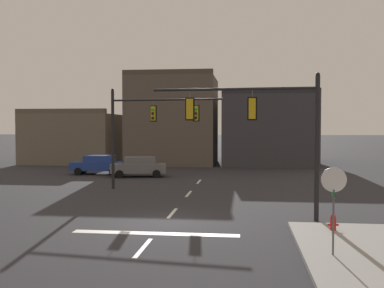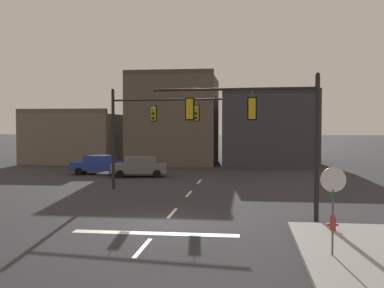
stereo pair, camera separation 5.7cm
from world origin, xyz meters
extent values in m
plane|color=#2B2B30|center=(0.00, 0.00, 0.00)|extent=(400.00, 400.00, 0.00)
cube|color=gray|center=(7.63, -4.00, 0.07)|extent=(5.00, 8.00, 0.15)
cube|color=silver|center=(0.00, -2.00, 0.00)|extent=(6.40, 0.50, 0.01)
cube|color=silver|center=(0.00, -4.00, 0.00)|extent=(0.16, 2.40, 0.01)
cube|color=silver|center=(0.00, 2.00, 0.00)|extent=(0.16, 2.40, 0.01)
cube|color=silver|center=(0.00, 8.00, 0.00)|extent=(0.16, 2.40, 0.01)
cube|color=silver|center=(0.00, 14.00, 0.00)|extent=(0.16, 2.40, 0.01)
cylinder|color=black|center=(6.42, 1.04, 3.11)|extent=(0.20, 0.20, 6.22)
cylinder|color=black|center=(2.85, 1.22, 5.70)|extent=(7.16, 0.47, 0.12)
sphere|color=black|center=(6.42, 1.04, 6.27)|extent=(0.18, 0.18, 0.18)
cylinder|color=#56565B|center=(3.67, 1.18, 5.46)|extent=(0.03, 0.03, 0.35)
cube|color=gold|center=(3.67, 1.18, 4.84)|extent=(0.31, 0.25, 0.90)
sphere|color=green|center=(3.68, 1.31, 5.12)|extent=(0.20, 0.20, 0.20)
sphere|color=#2D2314|center=(3.68, 1.31, 4.84)|extent=(0.20, 0.20, 0.20)
sphere|color=black|center=(3.68, 1.31, 4.55)|extent=(0.20, 0.20, 0.20)
cube|color=black|center=(3.67, 1.16, 4.84)|extent=(0.42, 0.05, 1.02)
cylinder|color=#56565B|center=(0.92, 1.32, 5.46)|extent=(0.03, 0.03, 0.35)
cube|color=gold|center=(0.92, 1.32, 4.84)|extent=(0.31, 0.25, 0.90)
sphere|color=green|center=(0.92, 1.45, 5.12)|extent=(0.20, 0.20, 0.20)
sphere|color=#2D2314|center=(0.92, 1.45, 4.84)|extent=(0.20, 0.20, 0.20)
sphere|color=black|center=(0.92, 1.45, 4.55)|extent=(0.20, 0.20, 0.20)
cube|color=black|center=(0.92, 1.30, 4.84)|extent=(0.42, 0.05, 1.02)
cylinder|color=black|center=(-5.17, 9.61, 3.19)|extent=(0.20, 0.20, 6.38)
cylinder|color=black|center=(-1.59, 9.20, 5.74)|extent=(7.17, 0.95, 0.12)
sphere|color=black|center=(-5.17, 9.61, 6.43)|extent=(0.18, 0.18, 0.18)
cylinder|color=#56565B|center=(-2.41, 9.29, 5.50)|extent=(0.03, 0.03, 0.35)
cube|color=gold|center=(-2.41, 9.29, 4.88)|extent=(0.33, 0.27, 0.90)
sphere|color=green|center=(-2.43, 9.16, 5.16)|extent=(0.20, 0.20, 0.20)
sphere|color=#2D2314|center=(-2.43, 9.16, 4.88)|extent=(0.20, 0.20, 0.20)
sphere|color=black|center=(-2.43, 9.16, 4.60)|extent=(0.20, 0.20, 0.20)
cube|color=black|center=(-2.41, 9.31, 4.88)|extent=(0.42, 0.08, 1.02)
cylinder|color=#56565B|center=(0.34, 8.97, 5.50)|extent=(0.03, 0.03, 0.35)
cube|color=gold|center=(0.34, 8.97, 4.88)|extent=(0.33, 0.27, 0.90)
sphere|color=green|center=(0.33, 8.84, 5.16)|extent=(0.20, 0.20, 0.20)
sphere|color=#2D2314|center=(0.33, 8.84, 4.88)|extent=(0.20, 0.20, 0.20)
sphere|color=black|center=(0.33, 8.84, 4.60)|extent=(0.20, 0.20, 0.20)
cube|color=black|center=(0.35, 8.99, 4.88)|extent=(0.42, 0.08, 1.02)
cylinder|color=#56565B|center=(6.04, -4.62, 1.07)|extent=(0.06, 0.06, 2.15)
cylinder|color=white|center=(6.04, -4.62, 2.45)|extent=(0.76, 0.03, 0.76)
cylinder|color=#B21414|center=(6.04, -4.61, 2.45)|extent=(0.68, 0.03, 0.68)
cube|color=#19592D|center=(6.04, -4.62, 2.00)|extent=(0.02, 0.64, 0.16)
cube|color=navy|center=(-9.05, 18.01, 0.70)|extent=(4.55, 2.19, 0.70)
cube|color=navy|center=(-8.90, 18.02, 1.33)|extent=(2.60, 1.82, 0.56)
cube|color=#2D3842|center=(-9.66, 17.95, 1.31)|extent=(0.39, 1.54, 0.47)
cube|color=#2D3842|center=(-7.73, 18.13, 1.31)|extent=(0.35, 1.53, 0.46)
cylinder|color=black|center=(-10.42, 17.03, 0.32)|extent=(0.66, 0.28, 0.64)
cylinder|color=black|center=(-10.57, 18.72, 0.32)|extent=(0.66, 0.28, 0.64)
cylinder|color=black|center=(-7.52, 17.29, 0.32)|extent=(0.66, 0.28, 0.64)
cylinder|color=black|center=(-7.68, 18.99, 0.32)|extent=(0.66, 0.28, 0.64)
sphere|color=silver|center=(-11.17, 17.24, 0.75)|extent=(0.16, 0.16, 0.16)
sphere|color=silver|center=(-11.27, 18.38, 0.75)|extent=(0.16, 0.16, 0.16)
cube|color=maroon|center=(-6.88, 18.21, 0.78)|extent=(0.16, 1.37, 0.12)
cube|color=slate|center=(-5.18, 16.55, 0.70)|extent=(4.67, 2.63, 0.70)
cube|color=slate|center=(-5.03, 16.58, 1.33)|extent=(2.73, 2.05, 0.56)
cube|color=#2D3842|center=(-5.78, 16.43, 1.31)|extent=(0.54, 1.54, 0.47)
cube|color=#2D3842|center=(-3.88, 16.81, 1.31)|extent=(0.51, 1.53, 0.46)
cylinder|color=black|center=(-6.43, 15.43, 0.32)|extent=(0.67, 0.34, 0.64)
cylinder|color=black|center=(-6.77, 17.10, 0.32)|extent=(0.67, 0.34, 0.64)
cylinder|color=black|center=(-3.59, 16.00, 0.32)|extent=(0.67, 0.34, 0.64)
cylinder|color=black|center=(-3.92, 17.67, 0.32)|extent=(0.67, 0.34, 0.64)
sphere|color=silver|center=(-7.20, 15.56, 0.75)|extent=(0.16, 0.16, 0.16)
sphere|color=silver|center=(-7.43, 16.69, 0.75)|extent=(0.16, 0.16, 0.16)
cube|color=maroon|center=(-3.04, 16.98, 0.78)|extent=(0.31, 1.35, 0.12)
cylinder|color=red|center=(6.68, -1.28, 0.33)|extent=(0.22, 0.22, 0.55)
cylinder|color=red|center=(6.68, -1.28, 0.05)|extent=(0.30, 0.30, 0.10)
sphere|color=red|center=(6.68, -1.28, 0.65)|extent=(0.20, 0.20, 0.20)
cylinder|color=red|center=(6.53, -1.28, 0.35)|extent=(0.10, 0.08, 0.08)
cylinder|color=red|center=(6.83, -1.28, 0.35)|extent=(0.10, 0.08, 0.08)
cube|color=#665B4C|center=(-15.68, 31.43, 2.70)|extent=(9.70, 11.75, 5.40)
cube|color=brown|center=(-15.68, 25.86, 5.65)|extent=(9.70, 0.60, 0.50)
cube|color=brown|center=(-4.42, 29.63, 4.64)|extent=(9.19, 8.14, 9.27)
cube|color=#493F35|center=(-4.42, 25.86, 9.52)|extent=(9.19, 0.60, 0.50)
cube|color=#38383D|center=(5.82, 32.33, 3.64)|extent=(9.57, 13.55, 7.28)
cube|color=#2B2B30|center=(5.82, 25.86, 7.53)|extent=(9.57, 0.60, 0.50)
camera|label=1|loc=(3.37, -18.42, 4.05)|focal=41.65mm
camera|label=2|loc=(3.43, -18.42, 4.05)|focal=41.65mm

